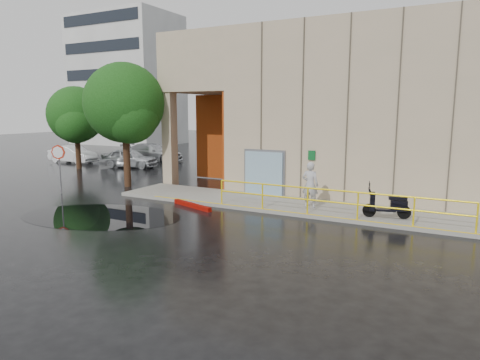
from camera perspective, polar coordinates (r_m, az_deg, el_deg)
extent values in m
plane|color=black|center=(15.41, -6.74, -6.12)|extent=(120.00, 120.00, 0.00)
cube|color=gray|center=(17.77, 12.50, -3.95)|extent=(20.00, 3.00, 0.15)
cube|color=tan|center=(23.35, 21.93, 8.46)|extent=(16.00, 10.00, 8.00)
cube|color=tan|center=(26.46, -0.50, 14.58)|extent=(4.00, 10.00, 3.00)
cube|color=tan|center=(23.38, -9.35, 5.33)|extent=(0.60, 0.60, 5.00)
cube|color=#953E0D|center=(25.09, -2.12, 5.71)|extent=(3.80, 0.15, 4.90)
cube|color=#953E0D|center=(22.62, -0.03, 5.32)|extent=(0.10, 3.50, 4.90)
cube|color=#84A6B4|center=(20.11, 3.17, 0.92)|extent=(1.90, 0.10, 2.00)
cube|color=slate|center=(20.18, 3.27, 0.95)|extent=(2.10, 0.06, 2.20)
cube|color=#0B5120|center=(19.22, 9.53, 3.27)|extent=(0.32, 0.04, 0.42)
cylinder|color=yellow|center=(16.21, 12.22, -1.33)|extent=(9.50, 0.06, 0.06)
cylinder|color=yellow|center=(16.30, 12.16, -2.89)|extent=(9.50, 0.06, 0.06)
cube|color=#B7B7B2|center=(54.39, -14.82, 12.66)|extent=(12.00, 8.00, 15.00)
imported|color=#AFAEB3|center=(17.56, 9.34, -0.63)|extent=(0.69, 0.45, 1.88)
cylinder|color=black|center=(16.65, 16.84, -3.90)|extent=(0.50, 0.21, 0.49)
cylinder|color=black|center=(16.76, 21.03, -4.04)|extent=(0.50, 0.21, 0.49)
cylinder|color=slate|center=(22.73, -22.86, 0.92)|extent=(0.07, 0.07, 2.10)
cylinder|color=#B12611|center=(22.60, -23.08, 3.43)|extent=(0.70, 0.28, 0.73)
cylinder|color=white|center=(22.58, -23.13, 3.42)|extent=(0.54, 0.20, 0.57)
cube|color=#7D0902|center=(18.26, -6.39, -3.38)|extent=(2.32, 0.97, 0.18)
cube|color=black|center=(17.57, -18.05, -4.59)|extent=(7.24, 5.44, 0.01)
imported|color=#B6B9BD|center=(31.50, -14.54, 2.85)|extent=(4.30, 2.54, 1.37)
imported|color=white|center=(35.76, -21.40, 3.21)|extent=(4.06, 1.52, 1.32)
imported|color=#ABAEB2|center=(34.92, -11.55, 3.62)|extent=(5.20, 2.84, 1.43)
cylinder|color=black|center=(23.68, -14.87, 2.98)|extent=(0.36, 0.36, 3.19)
sphere|color=#1D4911|center=(23.55, -15.17, 9.89)|extent=(4.19, 4.19, 4.19)
sphere|color=#1D4911|center=(22.98, -14.43, 8.37)|extent=(2.94, 2.94, 2.94)
cylinder|color=black|center=(31.91, -20.79, 3.74)|extent=(0.36, 0.36, 2.61)
sphere|color=#18541B|center=(31.79, -21.05, 8.15)|extent=(3.85, 3.85, 3.85)
sphere|color=#18541B|center=(31.00, -21.06, 7.06)|extent=(2.69, 2.69, 2.69)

